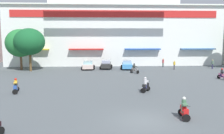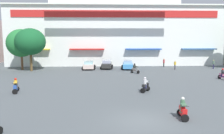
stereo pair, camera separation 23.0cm
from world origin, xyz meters
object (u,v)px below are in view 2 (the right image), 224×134
Objects in this scene: parked_car_1 at (107,64)px; scooter_rider_7 at (16,87)px; pedestrian_2 at (214,64)px; scooter_rider_4 at (183,110)px; scooter_rider_0 at (223,75)px; pedestrian_0 at (175,65)px; plaza_tree_2 at (30,42)px; scooter_rider_1 at (135,69)px; pedestrian_1 at (164,62)px; scooter_rider_3 at (145,86)px; plaza_tree_0 at (21,43)px; parked_car_0 at (89,65)px; parked_car_2 at (128,65)px.

parked_car_1 is 20.50m from scooter_rider_7.
scooter_rider_4 is at bearing -119.70° from pedestrian_2.
pedestrian_0 is (-3.39, 9.81, 0.28)m from scooter_rider_0.
scooter_rider_1 is at bearing -10.57° from plaza_tree_2.
pedestrian_0 is at bearing -73.43° from pedestrian_1.
scooter_rider_3 is 13.24m from scooter_rider_7.
plaza_tree_0 is at bearing 127.34° from scooter_rider_4.
scooter_rider_1 is (19.01, -4.75, -3.98)m from plaza_tree_0.
parked_car_0 is 2.76× the size of scooter_rider_3.
parked_car_1 is 2.61× the size of pedestrian_1.
pedestrian_1 is (25.54, 2.57, -3.67)m from plaza_tree_0.
pedestrian_0 is (7.18, 24.50, 0.26)m from scooter_rider_4.
pedestrian_0 reaches higher than scooter_rider_0.
scooter_rider_7 is (-14.37, 8.34, -0.00)m from scooter_rider_4.
plaza_tree_0 is 18.25m from scooter_rider_7.
scooter_rider_0 is at bearing -18.15° from plaza_tree_2.
scooter_rider_4 is at bearing -106.34° from pedestrian_0.
plaza_tree_2 is 1.60× the size of parked_car_2.
plaza_tree_2 reaches higher than scooter_rider_0.
scooter_rider_3 is at bearing -1.45° from scooter_rider_7.
parked_car_2 is (18.41, 0.19, -3.86)m from plaza_tree_0.
parked_car_1 is 19.25m from scooter_rider_0.
plaza_tree_2 is at bearing -168.52° from parked_car_1.
scooter_rider_4 is at bearing -52.66° from plaza_tree_0.
scooter_rider_1 is at bearing 151.34° from scooter_rider_0.
parked_car_1 is at bearing 61.84° from scooter_rider_7.
scooter_rider_1 is 18.65m from scooter_rider_7.
scooter_rider_3 is at bearing -69.22° from parked_car_0.
parked_car_0 is 14.21m from pedestrian_1.
scooter_rider_1 reaches higher than scooter_rider_4.
parked_car_0 is 1.03× the size of parked_car_1.
scooter_rider_4 is 29.05m from pedestrian_2.
plaza_tree_2 is at bearing 135.70° from scooter_rider_3.
parked_car_0 is 2.81× the size of scooter_rider_7.
scooter_rider_0 is (11.55, -10.93, -0.14)m from parked_car_2.
plaza_tree_0 reaches higher than parked_car_2.
scooter_rider_3 reaches higher than parked_car_1.
parked_car_0 is 3.25m from parked_car_1.
scooter_rider_7 is at bearing 149.86° from scooter_rider_4.
parked_car_2 is 4.98m from scooter_rider_1.
pedestrian_2 is (7.21, 0.74, 0.04)m from pedestrian_0.
parked_car_0 is 2.68× the size of pedestrian_1.
pedestrian_0 is 0.95× the size of pedestrian_2.
parked_car_1 is at bearing 176.46° from pedestrian_2.
pedestrian_1 is at bearing 70.01° from scooter_rider_3.
plaza_tree_0 is 4.27× the size of pedestrian_1.
parked_car_2 is 2.95× the size of scooter_rider_0.
pedestrian_2 is (15.52, 17.23, 0.27)m from scooter_rider_3.
scooter_rider_4 is 28.66m from pedestrian_1.
parked_car_2 is 15.38m from pedestrian_2.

